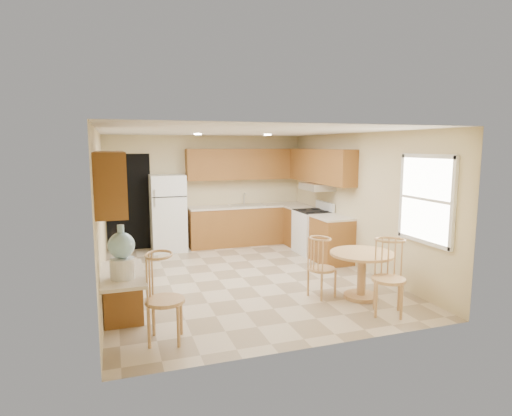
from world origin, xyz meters
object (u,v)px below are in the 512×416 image
object	(u,v)px
dining_table	(362,268)
water_crock	(122,254)
chair_table_a	(325,262)
chair_table_b	(393,272)
refrigerator	(168,213)
stove	(313,231)
chair_desk	(166,292)

from	to	relation	value
dining_table	water_crock	size ratio (longest dim) A/B	1.54
chair_table_a	chair_table_b	xyz separation A→B (m)	(0.53, -0.91, 0.07)
refrigerator	stove	bearing A→B (deg)	-22.99
refrigerator	chair_table_b	size ratio (longest dim) A/B	1.62
refrigerator	chair_desk	distance (m)	4.59
chair_table_b	water_crock	size ratio (longest dim) A/B	1.65
chair_desk	water_crock	bearing A→B (deg)	-102.04
chair_table_b	water_crock	bearing A→B (deg)	25.55
refrigerator	chair_desk	bearing A→B (deg)	-97.51
stove	dining_table	world-z (taller)	stove
chair_desk	water_crock	world-z (taller)	water_crock
chair_table_a	chair_desk	distance (m)	2.54
dining_table	stove	bearing A→B (deg)	79.05
refrigerator	chair_desk	size ratio (longest dim) A/B	1.59
dining_table	chair_desk	xyz separation A→B (m)	(-2.95, -0.62, 0.17)
chair_table_a	chair_desk	world-z (taller)	chair_desk
chair_table_a	refrigerator	bearing A→B (deg)	-172.01
stove	chair_table_b	distance (m)	3.50
chair_table_a	chair_desk	size ratio (longest dim) A/B	0.88
dining_table	chair_table_a	distance (m)	0.57
stove	dining_table	bearing A→B (deg)	-100.95
chair_table_a	chair_desk	xyz separation A→B (m)	(-2.42, -0.78, 0.08)
stove	chair_desk	distance (m)	4.82
refrigerator	water_crock	xyz separation A→B (m)	(-1.05, -4.33, 0.22)
water_crock	chair_desk	bearing A→B (deg)	-26.15
chair_table_b	water_crock	distance (m)	3.44
dining_table	chair_table_a	bearing A→B (deg)	162.97
chair_desk	stove	bearing A→B (deg)	147.88
refrigerator	dining_table	bearing A→B (deg)	-59.14
stove	chair_desk	bearing A→B (deg)	-136.23
chair_table_a	water_crock	size ratio (longest dim) A/B	1.47
stove	water_crock	bearing A→B (deg)	-141.62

